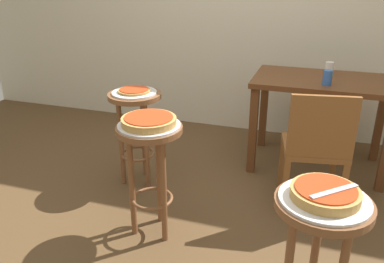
{
  "coord_description": "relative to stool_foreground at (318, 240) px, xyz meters",
  "views": [
    {
      "loc": [
        0.73,
        -2.17,
        1.55
      ],
      "look_at": [
        0.05,
        -0.1,
        0.64
      ],
      "focal_mm": 37.3,
      "sensor_mm": 36.0,
      "label": 1
    }
  ],
  "objects": [
    {
      "name": "serving_plate_foreground",
      "position": [
        0.0,
        0.0,
        0.19
      ],
      "size": [
        0.35,
        0.35,
        0.01
      ],
      "primitive_type": "cylinder",
      "color": "silver",
      "rests_on": "stool_foreground"
    },
    {
      "name": "pizza_foreground",
      "position": [
        0.0,
        0.0,
        0.22
      ],
      "size": [
        0.27,
        0.27,
        0.05
      ],
      "color": "tan",
      "rests_on": "serving_plate_foreground"
    },
    {
      "name": "cup_near_edge",
      "position": [
        -0.02,
        1.57,
        0.28
      ],
      "size": [
        0.07,
        0.07,
        0.11
      ],
      "primitive_type": "cylinder",
      "color": "#3360B2",
      "rests_on": "dining_table"
    },
    {
      "name": "stool_foreground",
      "position": [
        0.0,
        0.0,
        0.0
      ],
      "size": [
        0.38,
        0.38,
        0.71
      ],
      "color": "brown",
      "rests_on": "ground_plane"
    },
    {
      "name": "stool_middle",
      "position": [
        -0.96,
        0.49,
        0.0
      ],
      "size": [
        0.38,
        0.38,
        0.71
      ],
      "color": "brown",
      "rests_on": "ground_plane"
    },
    {
      "name": "ground_plane",
      "position": [
        -0.8,
        0.76,
        -0.52
      ],
      "size": [
        6.0,
        6.0,
        0.0
      ],
      "primitive_type": "plane",
      "color": "brown"
    },
    {
      "name": "stool_leftside",
      "position": [
        -1.31,
        1.04,
        0.0
      ],
      "size": [
        0.38,
        0.38,
        0.71
      ],
      "color": "brown",
      "rests_on": "ground_plane"
    },
    {
      "name": "pizza_middle",
      "position": [
        -0.96,
        0.49,
        0.22
      ],
      "size": [
        0.31,
        0.31,
        0.05
      ],
      "color": "tan",
      "rests_on": "serving_plate_middle"
    },
    {
      "name": "wooden_chair",
      "position": [
        -0.04,
        1.06,
        -0.06
      ],
      "size": [
        0.46,
        0.46,
        0.85
      ],
      "color": "brown",
      "rests_on": "ground_plane"
    },
    {
      "name": "pizza_leftside",
      "position": [
        -1.31,
        1.04,
        0.21
      ],
      "size": [
        0.23,
        0.23,
        0.02
      ],
      "color": "#B78442",
      "rests_on": "serving_plate_leftside"
    },
    {
      "name": "serving_plate_leftside",
      "position": [
        -1.31,
        1.04,
        0.19
      ],
      "size": [
        0.32,
        0.32,
        0.01
      ],
      "primitive_type": "cylinder",
      "color": "silver",
      "rests_on": "stool_leftside"
    },
    {
      "name": "cup_far_edge",
      "position": [
        -0.01,
        1.86,
        0.28
      ],
      "size": [
        0.07,
        0.07,
        0.11
      ],
      "primitive_type": "cylinder",
      "color": "silver",
      "rests_on": "dining_table"
    },
    {
      "name": "dining_table",
      "position": [
        -0.04,
        1.74,
        0.1
      ],
      "size": [
        1.06,
        0.64,
        0.74
      ],
      "color": "#5B3319",
      "rests_on": "ground_plane"
    },
    {
      "name": "serving_plate_middle",
      "position": [
        -0.96,
        0.49,
        0.19
      ],
      "size": [
        0.36,
        0.36,
        0.01
      ],
      "primitive_type": "cylinder",
      "color": "silver",
      "rests_on": "stool_middle"
    },
    {
      "name": "pizza_server_knife",
      "position": [
        0.03,
        -0.02,
        0.25
      ],
      "size": [
        0.18,
        0.17,
        0.01
      ],
      "primitive_type": "cube",
      "rotation": [
        0.0,
        0.0,
        0.75
      ],
      "color": "silver",
      "rests_on": "pizza_foreground"
    }
  ]
}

